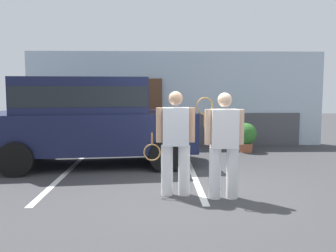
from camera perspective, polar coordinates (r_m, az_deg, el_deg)
name	(u,v)px	position (r m, az deg, el deg)	size (l,w,h in m)	color
ground_plane	(191,194)	(6.51, 3.54, -10.32)	(40.00, 40.00, 0.00)	#38383A
parking_stripe_0	(64,174)	(8.18, -15.57, -7.14)	(0.12, 4.40, 0.01)	silver
parking_stripe_1	(193,174)	(7.97, 3.85, -7.28)	(0.12, 4.40, 0.01)	silver
house_frontage	(175,102)	(11.75, 1.15, 3.74)	(9.25, 0.40, 2.94)	silver
parked_suv	(89,117)	(8.86, -11.95, 1.41)	(4.79, 2.60, 2.05)	#141938
tennis_player_man	(175,142)	(6.24, 1.12, -2.47)	(0.91, 0.28, 1.76)	white
tennis_player_woman	(224,144)	(6.13, 8.55, -2.69)	(0.78, 0.28, 1.74)	white
potted_plant_by_porch	(246,136)	(10.79, 11.80, -1.49)	(0.62, 0.62, 0.82)	#9E5638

